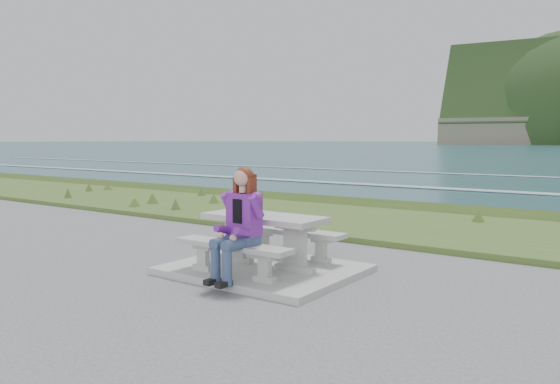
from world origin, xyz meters
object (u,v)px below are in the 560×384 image
(bench_landward, at_px, (233,250))
(seated_woman, at_px, (236,239))
(bench_seaward, at_px, (291,235))
(picnic_table, at_px, (264,226))

(bench_landward, relative_size, seated_woman, 1.22)
(bench_seaward, bearing_deg, bench_landward, -90.00)
(bench_seaward, height_order, seated_woman, seated_woman)
(picnic_table, distance_m, bench_landward, 0.74)
(bench_landward, distance_m, bench_seaward, 1.40)
(picnic_table, xyz_separation_m, seated_woman, (0.18, -0.84, -0.04))
(seated_woman, bearing_deg, bench_seaward, 99.86)
(picnic_table, bearing_deg, bench_seaward, 90.00)
(picnic_table, bearing_deg, seated_woman, -77.87)
(bench_landward, xyz_separation_m, bench_seaward, (0.00, 1.40, 0.00))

